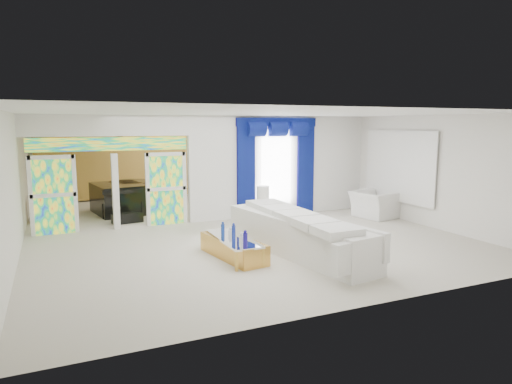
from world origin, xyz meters
name	(u,v)px	position (x,y,z in m)	size (l,w,h in m)	color
floor	(228,227)	(0.00, 0.00, 0.00)	(12.00, 12.00, 0.00)	#B7AF9E
dividing_wall	(282,166)	(2.15, 1.00, 1.50)	(5.70, 0.18, 3.00)	white
dividing_header	(110,125)	(-2.85, 1.00, 2.73)	(4.30, 0.18, 0.55)	white
stained_panel_left	(53,195)	(-4.28, 1.00, 1.00)	(0.95, 0.04, 2.00)	#994C3F
stained_panel_right	(166,189)	(-1.42, 1.00, 1.00)	(0.95, 0.04, 2.00)	#994C3F
stained_transom	(110,144)	(-2.85, 1.00, 2.25)	(4.00, 0.05, 0.35)	#994C3F
window_pane	(276,168)	(1.90, 0.90, 1.45)	(1.00, 0.02, 2.30)	white
blue_drape_left	(246,171)	(0.90, 0.87, 1.40)	(0.55, 0.10, 2.80)	#09034A
blue_drape_right	(305,169)	(2.90, 0.87, 1.40)	(0.55, 0.10, 2.80)	#09034A
blue_pelmet	(277,122)	(1.90, 0.87, 2.82)	(2.60, 0.12, 0.25)	#09034A
wall_mirror	(399,166)	(4.94, -1.00, 1.55)	(0.04, 2.70, 1.90)	white
gold_curtains	(173,157)	(0.00, 5.90, 1.50)	(9.70, 0.12, 2.90)	#B47A2B
white_sofa	(297,236)	(0.44, -3.06, 0.39)	(0.89, 4.14, 0.79)	white
coffee_table	(233,248)	(-0.91, -2.76, 0.20)	(0.61, 1.84, 0.41)	gold
console_table	(272,211)	(1.63, 0.61, 0.19)	(1.17, 0.37, 0.39)	silver
table_lamp	(263,196)	(1.33, 0.61, 0.68)	(0.36, 0.36, 0.58)	silver
armchair	(374,205)	(4.43, -0.59, 0.39)	(1.20, 1.05, 0.78)	white
grand_piano	(119,198)	(-2.41, 3.24, 0.46)	(1.39, 1.82, 0.92)	black
piano_bench	(127,218)	(-2.41, 1.64, 0.14)	(0.83, 0.32, 0.28)	black
tv_console	(44,209)	(-4.56, 2.78, 0.37)	(0.50, 0.46, 0.73)	#A07450
chandelier	(119,128)	(-2.30, 3.40, 2.65)	(0.60, 0.60, 0.60)	gold
decanters	(235,234)	(-0.88, -2.79, 0.50)	(0.20, 1.08, 0.26)	navy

